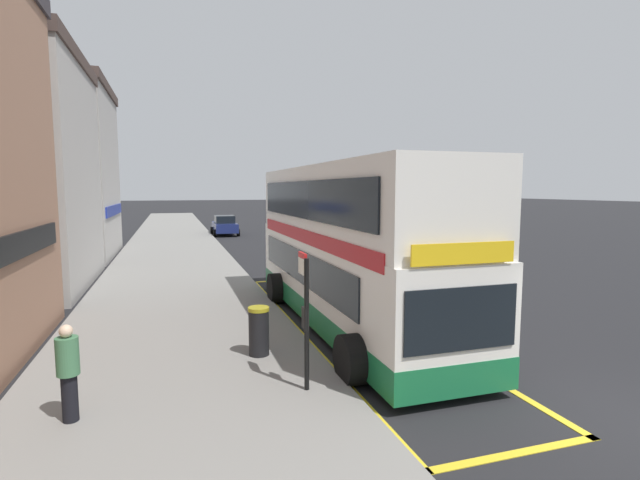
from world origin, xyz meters
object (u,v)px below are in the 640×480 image
Objects in this scene: parked_car_black_behind at (350,240)px; pedestrian_waiting_near_sign at (68,370)px; parked_car_teal_ahead at (316,223)px; double_decker_bus at (347,251)px; litter_bin at (259,331)px; parked_car_navy_kerbside at (225,225)px; bus_stop_sign at (305,309)px.

pedestrian_waiting_near_sign reaches higher than parked_car_black_behind.
double_decker_bus is at bearing 76.23° from parked_car_teal_ahead.
double_decker_bus is 14.57m from parked_car_black_behind.
parked_car_teal_ahead is (7.51, 27.47, -1.26)m from double_decker_bus.
pedestrian_waiting_near_sign reaches higher than litter_bin.
parked_car_black_behind is at bearing 62.22° from litter_bin.
pedestrian_waiting_near_sign is (-5.79, -31.36, 0.18)m from parked_car_navy_kerbside.
litter_bin is (-10.37, -29.58, -0.12)m from parked_car_teal_ahead.
pedestrian_waiting_near_sign is at bearing -148.53° from litter_bin.
parked_car_black_behind is 2.70× the size of pedestrian_waiting_near_sign.
parked_car_teal_ahead is 1.00× the size of parked_car_navy_kerbside.
double_decker_bus is at bearing -90.07° from parked_car_navy_kerbside.
parked_car_teal_ahead is at bearing 1.01° from parked_car_navy_kerbside.
double_decker_bus is 3.81m from litter_bin.
double_decker_bus is at bearing -112.67° from parked_car_black_behind.
parked_car_black_behind is 17.64m from litter_bin.
litter_bin is at bearing 72.20° from parked_car_teal_ahead.
double_decker_bus is 4.74m from bus_stop_sign.
bus_stop_sign is 2.25m from litter_bin.
bus_stop_sign reaches higher than parked_car_navy_kerbside.
parked_car_teal_ahead is at bearing 66.53° from pedestrian_waiting_near_sign.
parked_car_navy_kerbside reaches higher than litter_bin.
bus_stop_sign reaches higher than litter_bin.
bus_stop_sign is 19.22m from parked_car_black_behind.
parked_car_teal_ahead is at bearing 80.23° from parked_car_black_behind.
parked_car_black_behind is at bearing 56.74° from pedestrian_waiting_near_sign.
parked_car_teal_ahead is at bearing 72.65° from bus_stop_sign.
double_decker_bus is 4.39× the size of bus_stop_sign.
double_decker_bus reaches higher than pedestrian_waiting_near_sign.
litter_bin is (3.37, 2.06, -0.30)m from pedestrian_waiting_near_sign.
parked_car_teal_ahead reaches higher than litter_bin.
pedestrian_waiting_near_sign is (-13.74, -31.64, 0.18)m from parked_car_teal_ahead.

